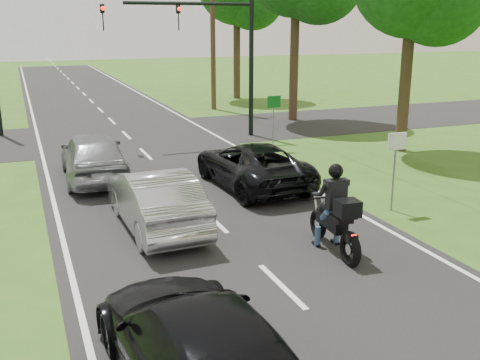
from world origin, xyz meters
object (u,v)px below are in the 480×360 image
Objects in this scene: silver_suv at (93,156)px; sign_white at (396,153)px; dark_car_behind at (199,347)px; traffic_signal at (210,41)px; utility_pole_far at (213,18)px; dark_suv at (252,165)px; silver_sedan at (156,199)px; sign_green at (274,109)px; motorcycle_rider at (336,218)px.

silver_suv is 9.28m from sign_white.
dark_car_behind is 17.81m from traffic_signal.
dark_suv is at bearing -104.82° from utility_pole_far.
silver_sedan is 20.06m from utility_pole_far.
silver_sedan is at bearing -115.70° from traffic_signal.
dark_suv is 5.37m from sign_green.
sign_white reaches higher than motorcycle_rider.
sign_white is (2.89, 1.89, 0.81)m from motorcycle_rider.
dark_car_behind is (-4.23, -3.59, -0.07)m from motorcycle_rider.
motorcycle_rider is at bearing -101.87° from utility_pole_far.
sign_white reaches higher than silver_suv.
silver_suv is at bearing -164.75° from sign_green.
dark_car_behind is at bearing -134.98° from motorcycle_rider.
dark_car_behind is 0.49× the size of utility_pole_far.
silver_sedan is at bearing 32.35° from dark_suv.
sign_green is at bearing -62.62° from traffic_signal.
traffic_signal is 8.55m from utility_pole_far.
sign_green reaches higher than dark_car_behind.
utility_pole_far is (7.68, 18.01, 4.34)m from silver_sedan.
sign_green is (-1.30, -11.02, -3.49)m from utility_pole_far.
sign_white is at bearing -146.76° from dark_car_behind.
dark_car_behind is at bearing 90.93° from silver_suv.
sign_green reaches higher than dark_suv.
dark_car_behind is at bearing -109.40° from utility_pole_far.
silver_suv reaches higher than dark_car_behind.
silver_sedan reaches higher than dark_car_behind.
motorcycle_rider is 0.23× the size of utility_pole_far.
utility_pole_far reaches higher than silver_sedan.
silver_sedan is (-3.58, -2.51, 0.05)m from dark_suv.
motorcycle_rider is at bearing 137.00° from silver_sedan.
traffic_signal is at bearing -113.58° from dark_car_behind.
utility_pole_far is at bearing -121.62° from silver_suv.
sign_white is 1.00× the size of sign_green.
traffic_signal is at bearing 97.05° from sign_white.
dark_suv is at bearing 151.72° from silver_suv.
dark_car_behind is 15.37m from sign_green.
sign_green reaches higher than silver_sedan.
sign_white reaches higher than dark_car_behind.
silver_sedan is at bearing 100.82° from silver_suv.
sign_green is at bearing -122.84° from dark_car_behind.
dark_suv is at bearing 91.61° from motorcycle_rider.
dark_suv is 10.07m from dark_car_behind.
motorcycle_rider is at bearing -107.38° from sign_green.
silver_suv is 0.72× the size of traffic_signal.
traffic_signal is 3.00× the size of sign_green.
dark_car_behind is at bearing -109.27° from traffic_signal.
silver_sedan is 2.09× the size of sign_white.
traffic_signal is at bearing -136.95° from silver_suv.
dark_suv is at bearing -122.00° from sign_green.
silver_sedan is at bearing 170.73° from sign_white.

